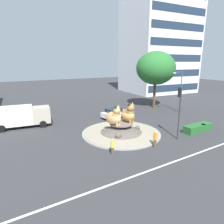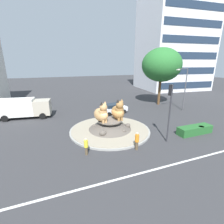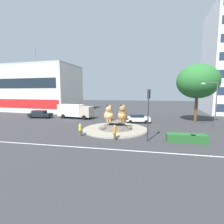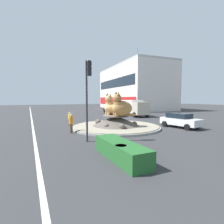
{
  "view_description": "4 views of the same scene",
  "coord_description": "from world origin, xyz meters",
  "px_view_note": "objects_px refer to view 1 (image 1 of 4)",
  "views": [
    {
      "loc": [
        -12.46,
        -18.65,
        8.44
      ],
      "look_at": [
        -0.24,
        1.74,
        2.38
      ],
      "focal_mm": 31.46,
      "sensor_mm": 36.0,
      "label": 1
    },
    {
      "loc": [
        -6.18,
        -16.87,
        7.82
      ],
      "look_at": [
        0.02,
        -0.66,
        2.52
      ],
      "focal_mm": 26.18,
      "sensor_mm": 36.0,
      "label": 2
    },
    {
      "loc": [
        4.09,
        -23.34,
        5.6
      ],
      "look_at": [
        -0.44,
        -0.31,
        2.67
      ],
      "focal_mm": 26.58,
      "sensor_mm": 36.0,
      "label": 3
    },
    {
      "loc": [
        16.52,
        -8.44,
        3.15
      ],
      "look_at": [
        -1.73,
        0.35,
        1.58
      ],
      "focal_mm": 27.74,
      "sensor_mm": 36.0,
      "label": 4
    }
  ],
  "objects_px": {
    "sedan_on_far_lane": "(114,113)",
    "litter_bin": "(203,128)",
    "broadleaf_tree_behind_island": "(156,68)",
    "pedestrian_orange_shirt": "(155,139)",
    "pedestrian_yellow_shirt": "(112,146)",
    "cat_statue_calico": "(114,117)",
    "traffic_light_mast": "(180,104)",
    "streetlight_arm": "(180,89)",
    "office_tower": "(159,45)",
    "delivery_box_truck": "(20,116)",
    "cat_statue_tabby": "(128,114)"
  },
  "relations": [
    {
      "from": "delivery_box_truck",
      "to": "cat_statue_tabby",
      "type": "bearing_deg",
      "value": -29.76
    },
    {
      "from": "traffic_light_mast",
      "to": "office_tower",
      "type": "height_order",
      "value": "office_tower"
    },
    {
      "from": "streetlight_arm",
      "to": "pedestrian_orange_shirt",
      "type": "height_order",
      "value": "streetlight_arm"
    },
    {
      "from": "office_tower",
      "to": "traffic_light_mast",
      "type": "bearing_deg",
      "value": -124.5
    },
    {
      "from": "traffic_light_mast",
      "to": "streetlight_arm",
      "type": "distance_m",
      "value": 12.8
    },
    {
      "from": "streetlight_arm",
      "to": "sedan_on_far_lane",
      "type": "height_order",
      "value": "streetlight_arm"
    },
    {
      "from": "sedan_on_far_lane",
      "to": "litter_bin",
      "type": "bearing_deg",
      "value": -67.67
    },
    {
      "from": "cat_statue_calico",
      "to": "litter_bin",
      "type": "bearing_deg",
      "value": 51.1
    },
    {
      "from": "cat_statue_tabby",
      "to": "pedestrian_orange_shirt",
      "type": "relative_size",
      "value": 1.44
    },
    {
      "from": "delivery_box_truck",
      "to": "litter_bin",
      "type": "bearing_deg",
      "value": -26.04
    },
    {
      "from": "cat_statue_tabby",
      "to": "litter_bin",
      "type": "distance_m",
      "value": 9.62
    },
    {
      "from": "cat_statue_tabby",
      "to": "office_tower",
      "type": "relative_size",
      "value": 0.1
    },
    {
      "from": "cat_statue_tabby",
      "to": "broadleaf_tree_behind_island",
      "type": "xyz_separation_m",
      "value": [
        12.12,
        8.57,
        5.09
      ]
    },
    {
      "from": "office_tower",
      "to": "pedestrian_yellow_shirt",
      "type": "xyz_separation_m",
      "value": [
        -32.81,
        -29.03,
        -12.43
      ]
    },
    {
      "from": "cat_statue_calico",
      "to": "pedestrian_yellow_shirt",
      "type": "distance_m",
      "value": 5.18
    },
    {
      "from": "office_tower",
      "to": "litter_bin",
      "type": "relative_size",
      "value": 29.48
    },
    {
      "from": "streetlight_arm",
      "to": "sedan_on_far_lane",
      "type": "bearing_deg",
      "value": -17.76
    },
    {
      "from": "broadleaf_tree_behind_island",
      "to": "litter_bin",
      "type": "xyz_separation_m",
      "value": [
        -3.85,
        -13.14,
        -6.9
      ]
    },
    {
      "from": "office_tower",
      "to": "delivery_box_truck",
      "type": "relative_size",
      "value": 3.46
    },
    {
      "from": "cat_statue_calico",
      "to": "broadleaf_tree_behind_island",
      "type": "xyz_separation_m",
      "value": [
        14.22,
        8.64,
        5.13
      ]
    },
    {
      "from": "traffic_light_mast",
      "to": "delivery_box_truck",
      "type": "distance_m",
      "value": 20.03
    },
    {
      "from": "cat_statue_calico",
      "to": "pedestrian_orange_shirt",
      "type": "relative_size",
      "value": 1.45
    },
    {
      "from": "cat_statue_tabby",
      "to": "office_tower",
      "type": "distance_m",
      "value": 38.97
    },
    {
      "from": "cat_statue_tabby",
      "to": "traffic_light_mast",
      "type": "bearing_deg",
      "value": 36.75
    },
    {
      "from": "pedestrian_orange_shirt",
      "to": "pedestrian_yellow_shirt",
      "type": "distance_m",
      "value": 4.63
    },
    {
      "from": "cat_statue_calico",
      "to": "streetlight_arm",
      "type": "bearing_deg",
      "value": 88.29
    },
    {
      "from": "sedan_on_far_lane",
      "to": "traffic_light_mast",
      "type": "bearing_deg",
      "value": -89.97
    },
    {
      "from": "pedestrian_yellow_shirt",
      "to": "sedan_on_far_lane",
      "type": "bearing_deg",
      "value": -162.97
    },
    {
      "from": "traffic_light_mast",
      "to": "sedan_on_far_lane",
      "type": "relative_size",
      "value": 1.32
    },
    {
      "from": "delivery_box_truck",
      "to": "traffic_light_mast",
      "type": "bearing_deg",
      "value": -34.07
    },
    {
      "from": "cat_statue_calico",
      "to": "cat_statue_tabby",
      "type": "bearing_deg",
      "value": 76.48
    },
    {
      "from": "cat_statue_calico",
      "to": "office_tower",
      "type": "bearing_deg",
      "value": 114.1
    },
    {
      "from": "streetlight_arm",
      "to": "pedestrian_yellow_shirt",
      "type": "xyz_separation_m",
      "value": [
        -18.03,
        -7.92,
        -3.24
      ]
    },
    {
      "from": "traffic_light_mast",
      "to": "streetlight_arm",
      "type": "height_order",
      "value": "streetlight_arm"
    },
    {
      "from": "broadleaf_tree_behind_island",
      "to": "litter_bin",
      "type": "height_order",
      "value": "broadleaf_tree_behind_island"
    },
    {
      "from": "cat_statue_calico",
      "to": "traffic_light_mast",
      "type": "bearing_deg",
      "value": 35.2
    },
    {
      "from": "pedestrian_yellow_shirt",
      "to": "sedan_on_far_lane",
      "type": "distance_m",
      "value": 12.46
    },
    {
      "from": "pedestrian_orange_shirt",
      "to": "pedestrian_yellow_shirt",
      "type": "xyz_separation_m",
      "value": [
        -4.55,
        0.83,
        -0.1
      ]
    },
    {
      "from": "broadleaf_tree_behind_island",
      "to": "litter_bin",
      "type": "distance_m",
      "value": 15.33
    },
    {
      "from": "cat_statue_tabby",
      "to": "sedan_on_far_lane",
      "type": "relative_size",
      "value": 0.58
    },
    {
      "from": "cat_statue_tabby",
      "to": "litter_bin",
      "type": "bearing_deg",
      "value": 61.05
    },
    {
      "from": "traffic_light_mast",
      "to": "sedan_on_far_lane",
      "type": "height_order",
      "value": "traffic_light_mast"
    },
    {
      "from": "streetlight_arm",
      "to": "pedestrian_yellow_shirt",
      "type": "relative_size",
      "value": 4.36
    },
    {
      "from": "pedestrian_yellow_shirt",
      "to": "delivery_box_truck",
      "type": "height_order",
      "value": "delivery_box_truck"
    },
    {
      "from": "cat_statue_calico",
      "to": "delivery_box_truck",
      "type": "bearing_deg",
      "value": -149.79
    },
    {
      "from": "office_tower",
      "to": "streetlight_arm",
      "type": "distance_m",
      "value": 27.35
    },
    {
      "from": "office_tower",
      "to": "pedestrian_orange_shirt",
      "type": "relative_size",
      "value": 14.97
    },
    {
      "from": "traffic_light_mast",
      "to": "broadleaf_tree_behind_island",
      "type": "xyz_separation_m",
      "value": [
        8.67,
        13.2,
        3.34
      ]
    },
    {
      "from": "office_tower",
      "to": "pedestrian_yellow_shirt",
      "type": "height_order",
      "value": "office_tower"
    },
    {
      "from": "pedestrian_orange_shirt",
      "to": "delivery_box_truck",
      "type": "height_order",
      "value": "delivery_box_truck"
    }
  ]
}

